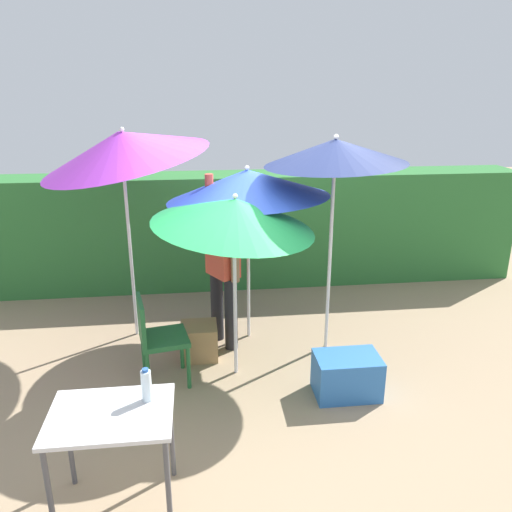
{
  "coord_description": "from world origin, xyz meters",
  "views": [
    {
      "loc": [
        -0.58,
        -4.59,
        2.78
      ],
      "look_at": [
        0.0,
        0.3,
        1.1
      ],
      "focal_mm": 35.64,
      "sensor_mm": 36.0,
      "label": 1
    }
  ],
  "objects_px": {
    "umbrella_navy": "(122,147)",
    "cooler_box": "(347,375)",
    "person_vendor": "(223,265)",
    "umbrella_orange": "(235,213)",
    "chair_plastic": "(156,335)",
    "crate_cardboard": "(199,341)",
    "folding_table": "(112,425)",
    "umbrella_yellow": "(248,184)",
    "umbrella_rainbow": "(335,152)",
    "bottle_water": "(146,385)"
  },
  "relations": [
    {
      "from": "umbrella_rainbow",
      "to": "person_vendor",
      "type": "bearing_deg",
      "value": 168.46
    },
    {
      "from": "umbrella_rainbow",
      "to": "crate_cardboard",
      "type": "xyz_separation_m",
      "value": [
        -1.39,
        -0.04,
        -1.96
      ]
    },
    {
      "from": "person_vendor",
      "to": "folding_table",
      "type": "xyz_separation_m",
      "value": [
        -0.86,
        -2.25,
        -0.27
      ]
    },
    {
      "from": "umbrella_yellow",
      "to": "cooler_box",
      "type": "relative_size",
      "value": 3.35
    },
    {
      "from": "umbrella_orange",
      "to": "chair_plastic",
      "type": "bearing_deg",
      "value": -172.41
    },
    {
      "from": "umbrella_navy",
      "to": "cooler_box",
      "type": "xyz_separation_m",
      "value": [
        2.07,
        -1.44,
        -1.96
      ]
    },
    {
      "from": "umbrella_yellow",
      "to": "crate_cardboard",
      "type": "distance_m",
      "value": 1.74
    },
    {
      "from": "umbrella_rainbow",
      "to": "cooler_box",
      "type": "relative_size",
      "value": 3.88
    },
    {
      "from": "cooler_box",
      "to": "crate_cardboard",
      "type": "bearing_deg",
      "value": 147.79
    },
    {
      "from": "umbrella_yellow",
      "to": "person_vendor",
      "type": "distance_m",
      "value": 0.9
    },
    {
      "from": "umbrella_rainbow",
      "to": "umbrella_yellow",
      "type": "distance_m",
      "value": 0.97
    },
    {
      "from": "person_vendor",
      "to": "folding_table",
      "type": "distance_m",
      "value": 2.42
    },
    {
      "from": "umbrella_orange",
      "to": "chair_plastic",
      "type": "xyz_separation_m",
      "value": [
        -0.77,
        -0.1,
        -1.14
      ]
    },
    {
      "from": "bottle_water",
      "to": "person_vendor",
      "type": "bearing_deg",
      "value": 73.57
    },
    {
      "from": "cooler_box",
      "to": "bottle_water",
      "type": "distance_m",
      "value": 2.1
    },
    {
      "from": "umbrella_navy",
      "to": "person_vendor",
      "type": "distance_m",
      "value": 1.61
    },
    {
      "from": "person_vendor",
      "to": "chair_plastic",
      "type": "xyz_separation_m",
      "value": [
        -0.68,
        -0.72,
        -0.42
      ]
    },
    {
      "from": "umbrella_rainbow",
      "to": "umbrella_navy",
      "type": "distance_m",
      "value": 2.17
    },
    {
      "from": "person_vendor",
      "to": "folding_table",
      "type": "height_order",
      "value": "person_vendor"
    },
    {
      "from": "bottle_water",
      "to": "umbrella_navy",
      "type": "bearing_deg",
      "value": 98.39
    },
    {
      "from": "cooler_box",
      "to": "folding_table",
      "type": "bearing_deg",
      "value": -149.8
    },
    {
      "from": "umbrella_orange",
      "to": "folding_table",
      "type": "xyz_separation_m",
      "value": [
        -0.95,
        -1.64,
        -0.99
      ]
    },
    {
      "from": "crate_cardboard",
      "to": "umbrella_yellow",
      "type": "bearing_deg",
      "value": 35.47
    },
    {
      "from": "umbrella_navy",
      "to": "crate_cardboard",
      "type": "bearing_deg",
      "value": -39.23
    },
    {
      "from": "crate_cardboard",
      "to": "umbrella_orange",
      "type": "bearing_deg",
      "value": -42.99
    },
    {
      "from": "folding_table",
      "to": "cooler_box",
      "type": "bearing_deg",
      "value": 30.2
    },
    {
      "from": "umbrella_yellow",
      "to": "person_vendor",
      "type": "xyz_separation_m",
      "value": [
        -0.28,
        -0.14,
        -0.84
      ]
    },
    {
      "from": "umbrella_navy",
      "to": "chair_plastic",
      "type": "distance_m",
      "value": 1.97
    },
    {
      "from": "umbrella_orange",
      "to": "umbrella_navy",
      "type": "height_order",
      "value": "umbrella_navy"
    },
    {
      "from": "umbrella_orange",
      "to": "person_vendor",
      "type": "bearing_deg",
      "value": 98.14
    },
    {
      "from": "umbrella_orange",
      "to": "crate_cardboard",
      "type": "relative_size",
      "value": 5.0
    },
    {
      "from": "umbrella_yellow",
      "to": "chair_plastic",
      "type": "bearing_deg",
      "value": -138.59
    },
    {
      "from": "chair_plastic",
      "to": "cooler_box",
      "type": "xyz_separation_m",
      "value": [
        1.76,
        -0.41,
        -0.31
      ]
    },
    {
      "from": "chair_plastic",
      "to": "folding_table",
      "type": "xyz_separation_m",
      "value": [
        -0.18,
        -1.54,
        0.16
      ]
    },
    {
      "from": "umbrella_rainbow",
      "to": "umbrella_navy",
      "type": "bearing_deg",
      "value": 165.66
    },
    {
      "from": "cooler_box",
      "to": "folding_table",
      "type": "height_order",
      "value": "folding_table"
    },
    {
      "from": "umbrella_rainbow",
      "to": "cooler_box",
      "type": "height_order",
      "value": "umbrella_rainbow"
    },
    {
      "from": "cooler_box",
      "to": "chair_plastic",
      "type": "bearing_deg",
      "value": 166.9
    },
    {
      "from": "folding_table",
      "to": "bottle_water",
      "type": "relative_size",
      "value": 3.33
    },
    {
      "from": "umbrella_orange",
      "to": "umbrella_navy",
      "type": "bearing_deg",
      "value": 139.43
    },
    {
      "from": "person_vendor",
      "to": "folding_table",
      "type": "relative_size",
      "value": 2.35
    },
    {
      "from": "umbrella_navy",
      "to": "folding_table",
      "type": "bearing_deg",
      "value": -87.03
    },
    {
      "from": "umbrella_yellow",
      "to": "folding_table",
      "type": "distance_m",
      "value": 2.87
    },
    {
      "from": "person_vendor",
      "to": "umbrella_orange",
      "type": "bearing_deg",
      "value": -81.86
    },
    {
      "from": "crate_cardboard",
      "to": "folding_table",
      "type": "relative_size",
      "value": 0.48
    },
    {
      "from": "person_vendor",
      "to": "cooler_box",
      "type": "xyz_separation_m",
      "value": [
        1.08,
        -1.12,
        -0.74
      ]
    },
    {
      "from": "umbrella_rainbow",
      "to": "cooler_box",
      "type": "xyz_separation_m",
      "value": [
        -0.03,
        -0.9,
        -1.94
      ]
    },
    {
      "from": "crate_cardboard",
      "to": "chair_plastic",
      "type": "bearing_deg",
      "value": -131.7
    },
    {
      "from": "umbrella_yellow",
      "to": "chair_plastic",
      "type": "height_order",
      "value": "umbrella_yellow"
    },
    {
      "from": "chair_plastic",
      "to": "crate_cardboard",
      "type": "height_order",
      "value": "chair_plastic"
    }
  ]
}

